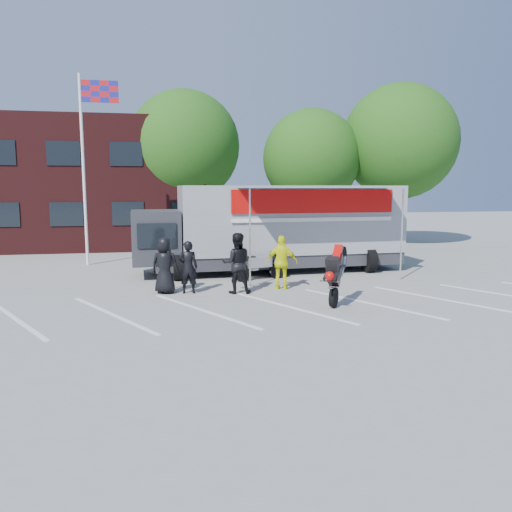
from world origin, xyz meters
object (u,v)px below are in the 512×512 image
object	(u,v)px
tree_right	(400,142)
stunt_bike_rider	(339,303)
spectator_leather_b	(188,267)
spectator_leather_c	(237,263)
transporter_truck	(279,271)
tree_mid	(312,158)
spectator_hivis	(282,262)
flagpole	(89,146)
tree_left	(184,147)
parked_motorcycle	(260,280)
spectator_leather_a	(165,265)

from	to	relation	value
tree_right	stunt_bike_rider	world-z (taller)	tree_right
spectator_leather_b	spectator_leather_c	xyz separation A→B (m)	(1.51, -0.24, 0.12)
transporter_truck	spectator_leather_c	size ratio (longest dim) A/B	5.57
tree_right	spectator_leather_c	distance (m)	16.57
transporter_truck	spectator_leather_c	xyz separation A→B (m)	(-2.25, -3.76, 0.96)
tree_mid	spectator_hivis	distance (m)	13.03
flagpole	stunt_bike_rider	xyz separation A→B (m)	(8.00, -8.85, -5.05)
tree_mid	spectator_leather_b	bearing A→B (deg)	-122.67
flagpole	stunt_bike_rider	world-z (taller)	flagpole
tree_left	tree_right	size ratio (longest dim) A/B	0.95
tree_left	tree_mid	world-z (taller)	tree_left
stunt_bike_rider	parked_motorcycle	bearing A→B (deg)	145.75
spectator_leather_a	spectator_leather_c	bearing A→B (deg)	-172.45
spectator_hivis	tree_right	bearing A→B (deg)	-111.42
tree_left	stunt_bike_rider	xyz separation A→B (m)	(3.75, -14.85, -5.57)
tree_right	stunt_bike_rider	size ratio (longest dim) A/B	4.90
tree_mid	transporter_truck	world-z (taller)	tree_mid
tree_right	spectator_leather_b	distance (m)	17.49
tree_left	spectator_leather_c	size ratio (longest dim) A/B	4.50
tree_left	spectator_leather_a	world-z (taller)	tree_left
tree_mid	stunt_bike_rider	xyz separation A→B (m)	(-3.25, -13.85, -4.94)
spectator_leather_a	flagpole	bearing A→B (deg)	-48.07
tree_left	stunt_bike_rider	distance (m)	16.30
tree_mid	tree_right	bearing A→B (deg)	-5.71
tree_mid	spectator_leather_c	distance (m)	13.90
tree_right	spectator_leather_a	bearing A→B (deg)	-140.11
tree_mid	spectator_hivis	xyz separation A→B (m)	(-4.42, -11.57, -4.06)
tree_mid	spectator_leather_a	distance (m)	14.72
spectator_leather_c	spectator_hivis	distance (m)	1.59
spectator_leather_a	tree_mid	bearing A→B (deg)	-108.44
flagpole	tree_mid	world-z (taller)	flagpole
stunt_bike_rider	spectator_leather_a	xyz separation A→B (m)	(-4.96, 2.31, 0.90)
tree_left	spectator_hivis	distance (m)	13.66
tree_left	spectator_hivis	xyz separation A→B (m)	(2.58, -12.57, -4.68)
parked_motorcycle	spectator_leather_a	size ratio (longest dim) A/B	1.17
parked_motorcycle	spectator_hivis	xyz separation A→B (m)	(0.39, -1.75, 0.89)
tree_mid	stunt_bike_rider	distance (m)	15.06
parked_motorcycle	tree_right	bearing A→B (deg)	-62.22
tree_left	tree_mid	size ratio (longest dim) A/B	1.13
parked_motorcycle	spectator_leather_c	xyz separation A→B (m)	(-1.16, -2.09, 0.96)
stunt_bike_rider	spectator_leather_a	world-z (taller)	spectator_leather_a
parked_motorcycle	spectator_hivis	world-z (taller)	spectator_hivis
stunt_bike_rider	spectator_hivis	xyz separation A→B (m)	(-1.17, 2.28, 0.89)
tree_right	spectator_hivis	xyz separation A→B (m)	(-9.42, -11.07, -4.99)
flagpole	transporter_truck	xyz separation A→B (m)	(7.52, -3.14, -5.05)
spectator_leather_a	spectator_hivis	distance (m)	3.79
tree_right	stunt_bike_rider	distance (m)	16.75
stunt_bike_rider	tree_left	bearing A→B (deg)	138.74
parked_motorcycle	stunt_bike_rider	size ratio (longest dim) A/B	1.13
tree_right	flagpole	bearing A→B (deg)	-164.52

